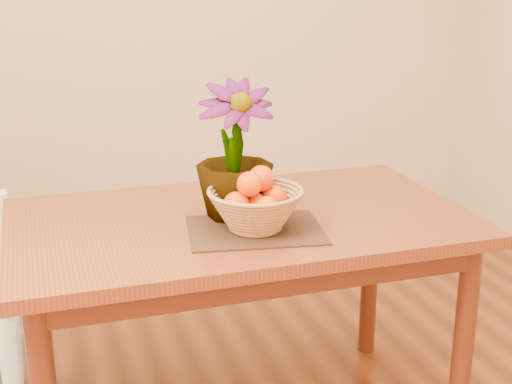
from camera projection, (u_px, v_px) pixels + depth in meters
name	position (u px, v px, depth m)	size (l,w,h in m)	color
table	(241.00, 243.00, 2.22)	(1.40, 0.80, 0.75)	maroon
placemat	(255.00, 230.00, 2.07)	(0.39, 0.29, 0.01)	#392114
wicker_basket	(255.00, 211.00, 2.05)	(0.28, 0.28, 0.11)	#B77C4C
orange_pile	(255.00, 195.00, 2.04)	(0.20, 0.19, 0.14)	#DC3903
potted_plant	(235.00, 151.00, 2.12)	(0.23, 0.23, 0.42)	#134313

